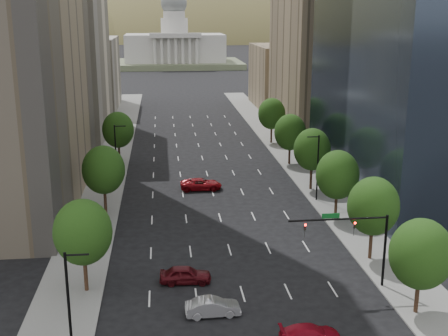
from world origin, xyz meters
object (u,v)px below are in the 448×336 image
object	(u,v)px
car_red_near	(310,334)
car_maroon	(185,275)
traffic_signal	(359,235)
capitol	(175,48)
car_red_far	(201,184)
car_silver	(213,307)

from	to	relation	value
car_red_near	car_maroon	size ratio (longest dim) A/B	0.99
traffic_signal	car_red_near	size ratio (longest dim) A/B	1.92
traffic_signal	capitol	xyz separation A→B (m)	(-10.53, 219.71, 3.40)
car_red_near	car_red_far	world-z (taller)	car_red_far
capitol	car_red_near	world-z (taller)	capitol
capitol	car_red_near	bearing A→B (deg)	-88.98
car_silver	car_maroon	bearing A→B (deg)	15.68
traffic_signal	car_silver	bearing A→B (deg)	-165.58
car_red_near	car_maroon	world-z (taller)	car_maroon
capitol	car_red_far	distance (m)	188.15
car_maroon	car_silver	size ratio (longest dim) A/B	1.04
traffic_signal	capitol	size ratio (longest dim) A/B	0.15
capitol	car_red_far	world-z (taller)	capitol
car_maroon	car_silver	distance (m)	6.56
car_red_far	car_red_near	bearing A→B (deg)	-171.67
traffic_signal	car_maroon	xyz separation A→B (m)	(-15.53, 2.77, -4.35)
capitol	car_red_near	size ratio (longest dim) A/B	12.62
car_maroon	capitol	bearing A→B (deg)	2.08
car_red_near	car_silver	bearing A→B (deg)	54.89
car_maroon	car_red_far	distance (m)	29.17
traffic_signal	car_red_far	world-z (taller)	traffic_signal
car_maroon	traffic_signal	bearing A→B (deg)	-96.70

